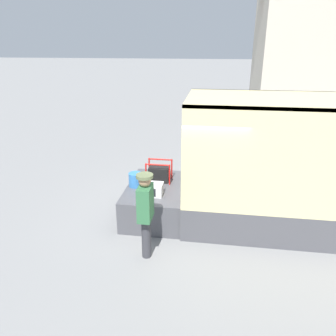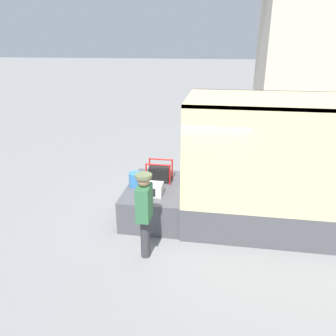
% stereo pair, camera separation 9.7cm
% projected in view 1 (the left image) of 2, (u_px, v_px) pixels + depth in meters
% --- Properties ---
extents(ground_plane, '(160.00, 160.00, 0.00)m').
position_uv_depth(ground_plane, '(185.00, 215.00, 7.93)').
color(ground_plane, gray).
extents(tailgate_deck, '(1.38, 2.11, 0.74)m').
position_uv_depth(tailgate_deck, '(157.00, 200.00, 7.90)').
color(tailgate_deck, '#4C4C51').
rests_on(tailgate_deck, ground).
extents(microwave, '(0.45, 0.35, 0.27)m').
position_uv_depth(microwave, '(153.00, 189.00, 7.27)').
color(microwave, white).
rests_on(microwave, tailgate_deck).
extents(portable_generator, '(0.61, 0.42, 0.51)m').
position_uv_depth(portable_generator, '(160.00, 173.00, 7.99)').
color(portable_generator, black).
rests_on(portable_generator, tailgate_deck).
extents(orange_bucket, '(0.32, 0.32, 0.33)m').
position_uv_depth(orange_bucket, '(136.00, 180.00, 7.70)').
color(orange_bucket, '#3370B2').
rests_on(orange_bucket, tailgate_deck).
extents(worker_person, '(0.31, 0.44, 1.73)m').
position_uv_depth(worker_person, '(145.00, 208.00, 6.05)').
color(worker_person, '#38383D').
rests_on(worker_person, ground).
extents(house_backdrop, '(8.57, 6.40, 8.98)m').
position_uv_depth(house_backdrop, '(336.00, 30.00, 17.97)').
color(house_backdrop, beige).
rests_on(house_backdrop, ground).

